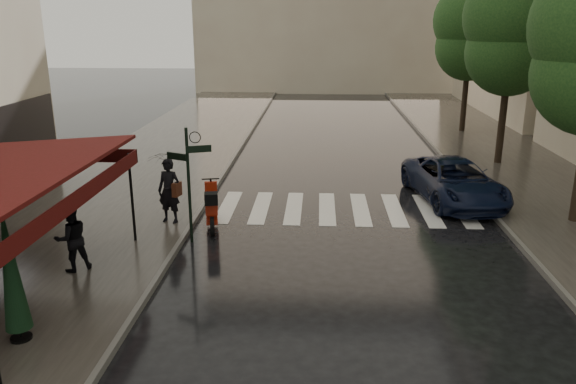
# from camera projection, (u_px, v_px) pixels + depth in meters

# --- Properties ---
(ground) EXTENTS (120.00, 120.00, 0.00)m
(ground) POSITION_uv_depth(u_px,v_px,m) (216.00, 295.00, 12.11)
(ground) COLOR black
(ground) RESTS_ON ground
(sidewalk_near) EXTENTS (6.00, 60.00, 0.12)m
(sidewalk_near) POSITION_uv_depth(u_px,v_px,m) (162.00, 159.00, 23.79)
(sidewalk_near) COLOR #38332D
(sidewalk_near) RESTS_ON ground
(sidewalk_far) EXTENTS (5.50, 60.00, 0.12)m
(sidewalk_far) POSITION_uv_depth(u_px,v_px,m) (516.00, 164.00, 23.00)
(sidewalk_far) COLOR #38332D
(sidewalk_far) RESTS_ON ground
(curb_near) EXTENTS (0.12, 60.00, 0.16)m
(curb_near) POSITION_uv_depth(u_px,v_px,m) (233.00, 160.00, 23.62)
(curb_near) COLOR #595651
(curb_near) RESTS_ON ground
(curb_far) EXTENTS (0.12, 60.00, 0.16)m
(curb_far) POSITION_uv_depth(u_px,v_px,m) (447.00, 163.00, 23.14)
(curb_far) COLOR #595651
(curb_far) RESTS_ON ground
(crosswalk) EXTENTS (7.85, 3.20, 0.01)m
(crosswalk) POSITION_uv_depth(u_px,v_px,m) (344.00, 209.00, 17.67)
(crosswalk) COLOR silver
(crosswalk) RESTS_ON ground
(signpost) EXTENTS (1.17, 0.29, 3.10)m
(signpost) POSITION_uv_depth(u_px,v_px,m) (189.00, 176.00, 14.50)
(signpost) COLOR black
(signpost) RESTS_ON ground
(tree_mid) EXTENTS (3.80, 3.80, 8.34)m
(tree_mid) POSITION_uv_depth(u_px,v_px,m) (513.00, 23.00, 21.42)
(tree_mid) COLOR black
(tree_mid) RESTS_ON sidewalk_far
(tree_far) EXTENTS (3.80, 3.80, 8.16)m
(tree_far) POSITION_uv_depth(u_px,v_px,m) (471.00, 25.00, 28.13)
(tree_far) COLOR black
(tree_far) RESTS_ON sidewalk_far
(pedestrian_with_umbrella) EXTENTS (1.35, 1.36, 2.56)m
(pedestrian_with_umbrella) POSITION_uv_depth(u_px,v_px,m) (167.00, 165.00, 15.70)
(pedestrian_with_umbrella) COLOR black
(pedestrian_with_umbrella) RESTS_ON sidewalk_near
(pedestrian_terrace) EXTENTS (0.97, 0.95, 1.58)m
(pedestrian_terrace) POSITION_uv_depth(u_px,v_px,m) (72.00, 238.00, 12.83)
(pedestrian_terrace) COLOR black
(pedestrian_terrace) RESTS_ON sidewalk_near
(scooter) EXTENTS (0.72, 1.92, 1.27)m
(scooter) POSITION_uv_depth(u_px,v_px,m) (212.00, 208.00, 15.90)
(scooter) COLOR black
(scooter) RESTS_ON ground
(parked_car) EXTENTS (3.04, 5.17, 1.35)m
(parked_car) POSITION_uv_depth(u_px,v_px,m) (454.00, 181.00, 18.30)
(parked_car) COLOR black
(parked_car) RESTS_ON ground
(parasol_front) EXTENTS (0.47, 0.47, 2.62)m
(parasol_front) POSITION_uv_depth(u_px,v_px,m) (10.00, 268.00, 9.81)
(parasol_front) COLOR black
(parasol_front) RESTS_ON sidewalk_near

